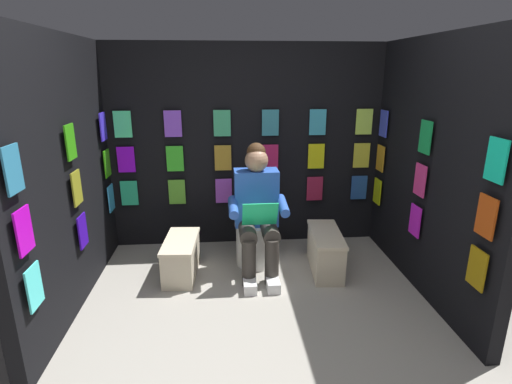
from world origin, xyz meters
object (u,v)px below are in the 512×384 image
object	(u,v)px
comic_longbox_near	(325,251)
comic_longbox_far	(181,257)
person_reading	(257,210)
toilet	(255,229)

from	to	relation	value
comic_longbox_near	comic_longbox_far	xyz separation A→B (m)	(1.33, -0.02, -0.02)
person_reading	comic_longbox_near	size ratio (longest dim) A/B	1.72
comic_longbox_near	toilet	bearing A→B (deg)	-18.22
person_reading	comic_longbox_far	size ratio (longest dim) A/B	1.91
comic_longbox_near	comic_longbox_far	distance (m)	1.33
comic_longbox_near	comic_longbox_far	world-z (taller)	comic_longbox_near
person_reading	toilet	bearing A→B (deg)	-90.09
toilet	person_reading	xyz separation A→B (m)	(-0.00, 0.23, 0.27)
toilet	comic_longbox_far	size ratio (longest dim) A/B	1.24
toilet	comic_longbox_far	world-z (taller)	toilet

